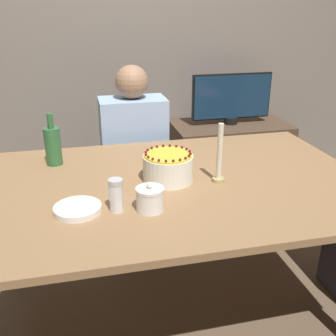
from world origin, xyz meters
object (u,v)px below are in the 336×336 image
cake (168,167)px  tv_monitor (232,98)px  person_man_blue_shirt (135,171)px  sugar_shaker (116,195)px  candle (219,159)px  sugar_bowl (150,199)px  bottle (53,145)px

cake → tv_monitor: tv_monitor is taller
person_man_blue_shirt → tv_monitor: (0.78, 0.36, 0.36)m
sugar_shaker → candle: 0.50m
sugar_bowl → bottle: size_ratio=0.45×
sugar_shaker → person_man_blue_shirt: 1.05m
cake → bottle: bottle is taller
sugar_bowl → bottle: 0.68m
sugar_bowl → sugar_shaker: bearing=169.9°
sugar_bowl → candle: candle is taller
person_man_blue_shirt → tv_monitor: person_man_blue_shirt is taller
bottle → person_man_blue_shirt: person_man_blue_shirt is taller
sugar_shaker → candle: bearing=19.4°
sugar_shaker → bottle: bearing=114.2°
sugar_bowl → person_man_blue_shirt: 1.05m
candle → person_man_blue_shirt: (-0.26, 0.81, -0.37)m
bottle → tv_monitor: size_ratio=0.43×
sugar_shaker → bottle: 0.60m
sugar_shaker → person_man_blue_shirt: person_man_blue_shirt is taller
candle → sugar_bowl: bearing=-151.3°
sugar_bowl → bottle: bearing=123.1°
bottle → person_man_blue_shirt: (0.45, 0.43, -0.36)m
sugar_bowl → sugar_shaker: size_ratio=0.89×
cake → tv_monitor: 1.32m
cake → person_man_blue_shirt: (-0.05, 0.74, -0.32)m
candle → sugar_shaker: bearing=-160.6°
cake → sugar_bowl: cake is taller
cake → sugar_shaker: (-0.25, -0.23, 0.00)m
candle → tv_monitor: tv_monitor is taller
cake → sugar_bowl: size_ratio=1.91×
person_man_blue_shirt → sugar_bowl: bearing=85.2°
candle → bottle: size_ratio=1.04×
cake → sugar_shaker: 0.35m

